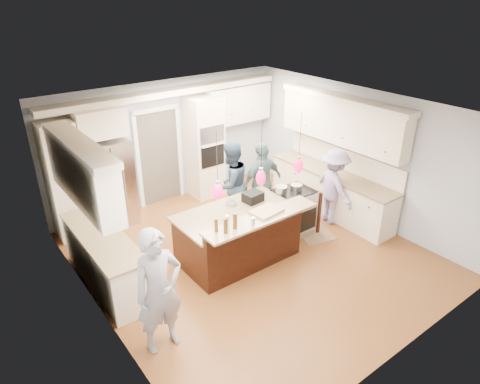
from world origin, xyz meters
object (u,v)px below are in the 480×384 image
object	(u,v)px
refrigerator	(109,184)
person_far_left	(231,184)
person_bar_end	(159,291)
kitchen_island	(238,235)
island_range	(293,212)

from	to	relation	value
refrigerator	person_far_left	xyz separation A→B (m)	(1.95, -1.46, -0.02)
person_bar_end	refrigerator	bearing A→B (deg)	78.88
refrigerator	kitchen_island	distance (m)	2.91
island_range	person_bar_end	world-z (taller)	person_bar_end
kitchen_island	island_range	world-z (taller)	kitchen_island
refrigerator	person_bar_end	xyz separation A→B (m)	(-0.75, -3.59, 0.01)
island_range	person_bar_end	xyz separation A→B (m)	(-3.46, -1.10, 0.45)
refrigerator	person_bar_end	bearing A→B (deg)	-101.79
island_range	person_far_left	distance (m)	1.35
refrigerator	island_range	bearing A→B (deg)	-42.59
island_range	person_far_left	xyz separation A→B (m)	(-0.76, 1.04, 0.42)
kitchen_island	person_far_left	world-z (taller)	person_far_left
kitchen_island	island_range	distance (m)	1.41
kitchen_island	island_range	size ratio (longest dim) A/B	2.28
person_far_left	refrigerator	bearing A→B (deg)	-43.77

